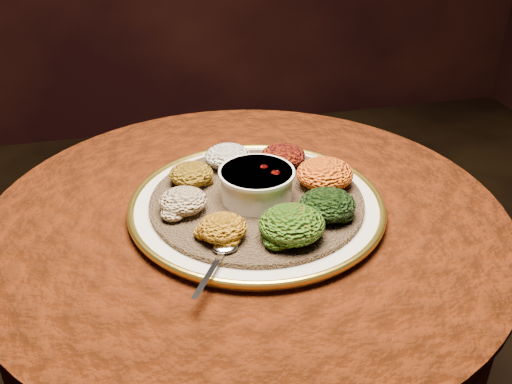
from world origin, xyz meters
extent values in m
cylinder|color=black|center=(0.00, 0.00, 0.34)|extent=(0.12, 0.12, 0.68)
cylinder|color=black|center=(0.00, 0.00, 0.70)|extent=(0.80, 0.80, 0.04)
cylinder|color=#3F1405|center=(0.00, 0.00, 0.56)|extent=(0.93, 0.93, 0.34)
cylinder|color=#3F1405|center=(0.00, 0.00, 0.73)|extent=(0.96, 0.96, 0.01)
cylinder|color=silver|center=(0.02, 0.00, 0.74)|extent=(0.51, 0.51, 0.02)
torus|color=gold|center=(0.02, 0.00, 0.75)|extent=(0.47, 0.47, 0.01)
cylinder|color=brown|center=(0.02, 0.00, 0.76)|extent=(0.45, 0.45, 0.01)
cylinder|color=silver|center=(0.02, 0.00, 0.79)|extent=(0.13, 0.13, 0.06)
cylinder|color=silver|center=(0.02, 0.00, 0.82)|extent=(0.14, 0.14, 0.01)
cylinder|color=#5C0D04|center=(0.02, 0.00, 0.81)|extent=(0.11, 0.11, 0.01)
ellipsoid|color=silver|center=(-0.07, -0.14, 0.77)|extent=(0.04, 0.03, 0.01)
cube|color=silver|center=(-0.10, -0.20, 0.77)|extent=(0.07, 0.10, 0.00)
ellipsoid|color=silver|center=(-0.01, 0.13, 0.78)|extent=(0.09, 0.09, 0.04)
ellipsoid|color=black|center=(0.10, 0.11, 0.78)|extent=(0.09, 0.09, 0.04)
ellipsoid|color=#A7670D|center=(0.15, 0.01, 0.79)|extent=(0.11, 0.10, 0.05)
ellipsoid|color=black|center=(0.12, -0.09, 0.79)|extent=(0.10, 0.09, 0.05)
ellipsoid|color=#922C09|center=(0.04, -0.13, 0.79)|extent=(0.11, 0.10, 0.05)
ellipsoid|color=#AD6E0F|center=(-0.06, -0.11, 0.78)|extent=(0.08, 0.08, 0.04)
ellipsoid|color=maroon|center=(-0.12, -0.01, 0.78)|extent=(0.08, 0.08, 0.04)
ellipsoid|color=#866010|center=(-0.09, 0.08, 0.78)|extent=(0.08, 0.08, 0.04)
camera|label=1|loc=(-0.19, -0.86, 1.31)|focal=40.00mm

